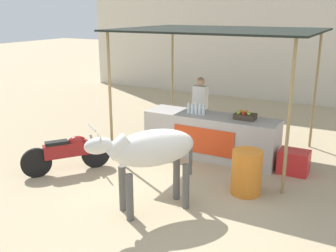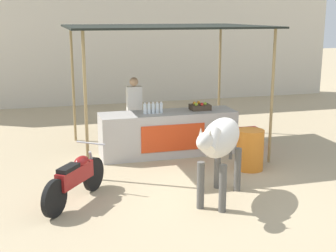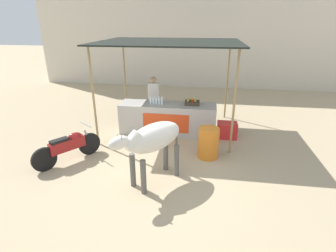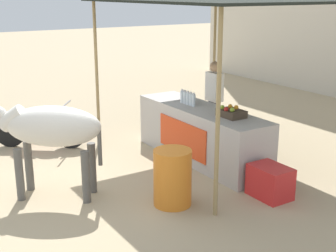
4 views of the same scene
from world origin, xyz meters
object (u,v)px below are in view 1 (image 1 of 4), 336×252
fruit_crate (245,116)px  cooler_box (294,162)px  vendor_behind_counter (200,110)px  motorcycle_parked (68,152)px  cow (150,151)px  stall_counter (210,136)px  water_barrel (247,172)px

fruit_crate → cooler_box: (1.11, -0.15, -0.79)m
fruit_crate → vendor_behind_counter: bearing=152.5°
fruit_crate → vendor_behind_counter: vendor_behind_counter is taller
cooler_box → motorcycle_parked: motorcycle_parked is taller
fruit_crate → cow: bearing=-103.1°
vendor_behind_counter → motorcycle_parked: 3.40m
cooler_box → cow: 3.31m
stall_counter → fruit_crate: (0.75, 0.05, 0.55)m
water_barrel → vendor_behind_counter: bearing=130.8°
stall_counter → vendor_behind_counter: size_ratio=1.82×
stall_counter → cow: (0.09, -2.78, 0.55)m
vendor_behind_counter → cooler_box: 2.68m
stall_counter → cooler_box: bearing=-3.0°
vendor_behind_counter → motorcycle_parked: vendor_behind_counter is taller
cooler_box → motorcycle_parked: 4.59m
cooler_box → motorcycle_parked: size_ratio=0.40×
water_barrel → motorcycle_parked: bearing=-167.6°
vendor_behind_counter → motorcycle_parked: size_ratio=1.10×
vendor_behind_counter → water_barrel: bearing=-49.2°
stall_counter → motorcycle_parked: (-2.21, -2.22, -0.05)m
vendor_behind_counter → motorcycle_parked: (-1.61, -2.97, -0.42)m
vendor_behind_counter → water_barrel: vendor_behind_counter is taller
stall_counter → fruit_crate: size_ratio=6.82×
stall_counter → fruit_crate: bearing=3.8°
cow → motorcycle_parked: size_ratio=1.11×
motorcycle_parked → fruit_crate: bearing=37.5°
cow → motorcycle_parked: 2.45m
cow → motorcycle_parked: cow is taller
water_barrel → cow: cow is taller
vendor_behind_counter → fruit_crate: bearing=-27.5°
cooler_box → motorcycle_parked: (-4.07, -2.12, 0.19)m
fruit_crate → motorcycle_parked: bearing=-142.5°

